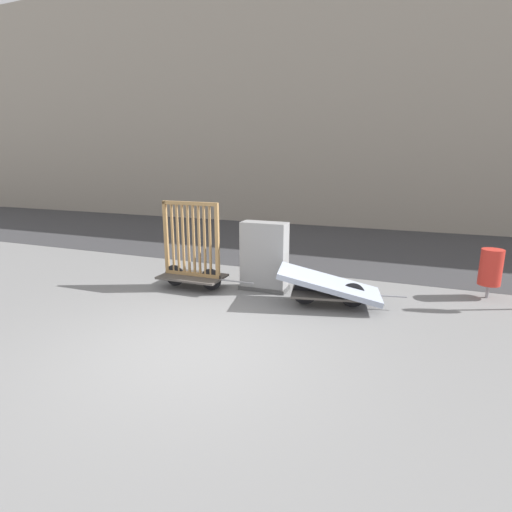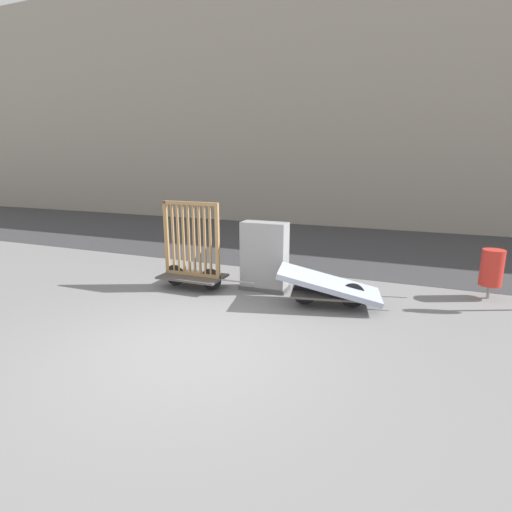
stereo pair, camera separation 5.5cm
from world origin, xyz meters
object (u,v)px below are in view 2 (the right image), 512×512
bike_cart_with_bedframe (192,260)px  trash_bin (492,268)px  utility_cabinet (264,258)px  bike_cart_with_mattress (329,286)px

bike_cart_with_bedframe → trash_bin: 5.82m
utility_cabinet → bike_cart_with_mattress: bearing=-17.5°
bike_cart_with_mattress → trash_bin: trash_bin is taller
bike_cart_with_bedframe → bike_cart_with_mattress: bike_cart_with_bedframe is taller
trash_bin → utility_cabinet: bearing=-165.0°
bike_cart_with_bedframe → utility_cabinet: (1.41, 0.45, 0.05)m
bike_cart_with_bedframe → bike_cart_with_mattress: size_ratio=0.87×
trash_bin → bike_cart_with_bedframe: bearing=-164.3°
utility_cabinet → trash_bin: 4.34m
utility_cabinet → bike_cart_with_bedframe: bearing=-162.3°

